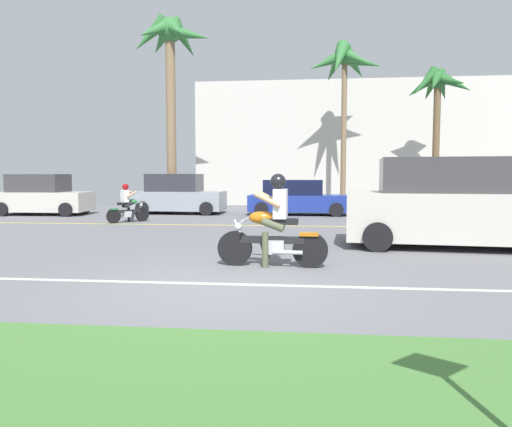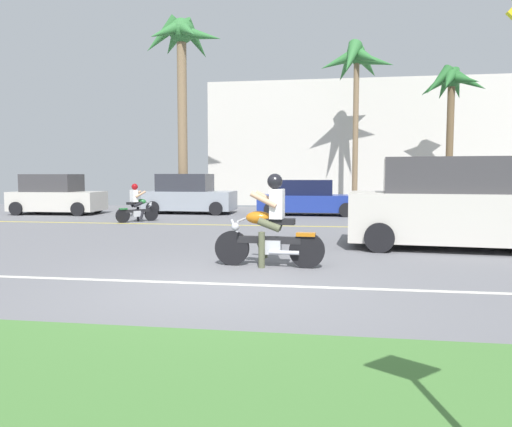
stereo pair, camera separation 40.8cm
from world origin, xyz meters
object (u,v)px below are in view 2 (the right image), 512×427
Objects in this scene: parked_car_3 at (465,199)px; motorcyclist_distant at (137,206)px; parked_car_0 at (56,196)px; palm_tree_0 at (451,90)px; parked_car_1 at (189,195)px; suv_nearby at (460,205)px; palm_tree_2 at (357,67)px; motorcyclist at (270,228)px; parked_car_2 at (307,198)px; palm_tree_1 at (181,51)px.

motorcyclist_distant is (-11.66, -2.55, -0.21)m from parked_car_3.
parked_car_0 is 17.89m from palm_tree_0.
parked_car_1 is (5.45, 1.22, 0.01)m from parked_car_0.
palm_tree_2 is at bearing 97.97° from suv_nearby.
motorcyclist_distant is at bearing 126.50° from motorcyclist.
parked_car_0 is 14.58m from palm_tree_2.
parked_car_0 is at bearing -167.41° from parked_car_1.
palm_tree_2 is (-4.12, 0.17, 1.17)m from palm_tree_0.
palm_tree_2 reaches higher than parked_car_2.
parked_car_1 is 0.58× the size of palm_tree_0.
parked_car_1 is at bearing 112.95° from motorcyclist.
parked_car_1 is at bearing -62.63° from palm_tree_1.
palm_tree_1 is at bearing 133.33° from suv_nearby.
palm_tree_1 is (-11.98, -1.65, 1.76)m from palm_tree_0.
parked_car_2 is (-3.79, 8.72, -0.31)m from suv_nearby.
palm_tree_2 is at bearing 129.53° from parked_car_3.
parked_car_3 is 6.39m from palm_tree_0.
palm_tree_1 is at bearing 27.16° from parked_car_0.
parked_car_1 is at bearing 135.10° from suv_nearby.
parked_car_0 is 10.59m from parked_car_2.
parked_car_0 is 0.57× the size of palm_tree_0.
parked_car_1 is 5.09m from parked_car_2.
suv_nearby reaches higher than parked_car_3.
palm_tree_0 reaches higher than motorcyclist_distant.
parked_car_1 is 11.03m from parked_car_3.
palm_tree_0 reaches higher than parked_car_0.
palm_tree_2 is (-3.73, 4.51, 5.83)m from parked_car_3.
palm_tree_1 is 8.08m from palm_tree_2.
suv_nearby reaches higher than motorcyclist.
motorcyclist is at bearing -144.85° from suv_nearby.
palm_tree_1 is at bearing -172.15° from palm_tree_0.
suv_nearby is 12.53m from parked_car_1.
parked_car_2 is 8.42m from palm_tree_0.
motorcyclist is 0.53× the size of parked_car_1.
suv_nearby is 15.21m from palm_tree_1.
suv_nearby is 1.34× the size of parked_car_0.
suv_nearby is 9.52m from parked_car_2.
parked_car_2 is at bearing -123.69° from palm_tree_2.
motorcyclist is 15.46m from palm_tree_1.
suv_nearby reaches higher than parked_car_1.
palm_tree_1 is (-0.65, 1.25, 6.43)m from parked_car_1.
palm_tree_1 is (-11.58, 2.70, 6.43)m from parked_car_3.
palm_tree_2 is 12.22m from motorcyclist_distant.
motorcyclist is 4.84m from suv_nearby.
palm_tree_1 reaches higher than parked_car_2.
palm_tree_0 is 0.84× the size of palm_tree_2.
palm_tree_0 is (6.41, 14.52, 4.74)m from motorcyclist.
parked_car_3 is (2.06, 7.39, -0.20)m from suv_nearby.
parked_car_3 is at bearing -7.55° from parked_car_1.
motorcyclist_distant is (-7.93, -7.06, -6.05)m from palm_tree_2.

